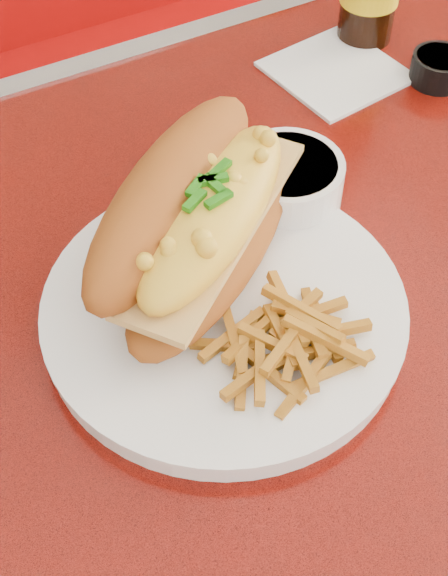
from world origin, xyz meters
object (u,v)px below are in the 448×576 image
dinner_plate (224,311)px  sauce_cup_right (439,67)px  fork (292,262)px  booth_bench_far (84,158)px  diner_table (353,380)px  mac_hoagie (199,217)px  gravy_ramekin (287,185)px

dinner_plate → sauce_cup_right: sauce_cup_right is taller
fork → sauce_cup_right: sauce_cup_right is taller
booth_bench_far → fork: bearing=-94.8°
diner_table → sauce_cup_right: sauce_cup_right is taller
booth_bench_far → mac_hoagie: (-0.13, -0.74, 0.55)m
sauce_cup_right → fork: bearing=-150.3°
mac_hoagie → gravy_ramekin: size_ratio=2.26×
booth_bench_far → mac_hoagie: 0.93m
dinner_plate → fork: 0.07m
booth_bench_far → dinner_plate: (-0.14, -0.79, 0.49)m
gravy_ramekin → mac_hoagie: bearing=-162.8°
diner_table → mac_hoagie: 0.27m
gravy_ramekin → sauce_cup_right: bearing=20.0°
fork → gravy_ramekin: (0.04, 0.07, 0.01)m
booth_bench_far → fork: size_ratio=7.59×
diner_table → booth_bench_far: booth_bench_far is taller
diner_table → sauce_cup_right: 0.34m
booth_bench_far → dinner_plate: size_ratio=4.05×
booth_bench_far → fork: 0.93m
mac_hoagie → fork: bearing=-68.7°
fork → dinner_plate: bearing=99.5°
mac_hoagie → sauce_cup_right: (0.35, 0.12, -0.05)m
dinner_plate → fork: bearing=9.5°
diner_table → sauce_cup_right: (0.22, 0.19, 0.18)m
diner_table → booth_bench_far: bearing=90.0°
diner_table → mac_hoagie: (-0.13, 0.07, 0.23)m
mac_hoagie → diner_table: bearing=-65.7°
diner_table → sauce_cup_right: size_ratio=19.02×
dinner_plate → fork: same height
booth_bench_far → sauce_cup_right: bearing=-70.6°
dinner_plate → sauce_cup_right: 0.39m
mac_hoagie → gravy_ramekin: (0.10, 0.03, -0.04)m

